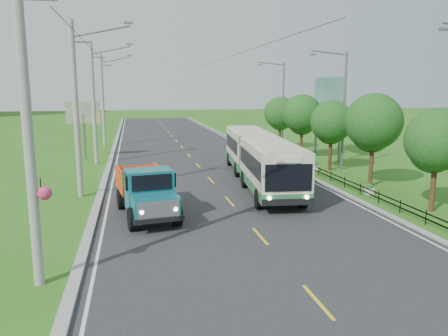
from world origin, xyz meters
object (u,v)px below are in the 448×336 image
object	(u,v)px
tree_fourth	(331,124)
planter_near	(369,190)
billboard_left	(83,116)
tree_second	(436,143)
planter_mid	(315,167)
bus	(259,155)
streetlight_far	(282,102)
tree_back	(280,115)
pole_mid	(94,103)
billboard_right	(329,99)
pole_nearest	(30,132)
pole_far	(103,100)
dump_truck	(146,188)
tree_fifth	(302,116)
streetlight_mid	(342,107)
pole_near	(77,109)
tree_third	(373,125)
planter_far	(281,153)

from	to	relation	value
tree_fourth	planter_near	distance (m)	8.87
billboard_left	tree_second	bearing A→B (deg)	-48.48
tree_second	planter_mid	world-z (taller)	tree_second
billboard_left	bus	bearing A→B (deg)	-46.77
streetlight_far	bus	world-z (taller)	streetlight_far
tree_second	planter_mid	size ratio (longest dim) A/B	7.91
tree_second	tree_back	size ratio (longest dim) A/B	0.96
pole_mid	billboard_right	distance (m)	20.59
pole_nearest	pole_far	bearing A→B (deg)	90.04
billboard_left	billboard_right	world-z (taller)	billboard_right
pole_mid	planter_mid	size ratio (longest dim) A/B	14.93
tree_fourth	planter_near	world-z (taller)	tree_fourth
billboard_left	billboard_right	distance (m)	22.21
tree_fourth	tree_back	bearing A→B (deg)	90.00
planter_mid	billboard_left	size ratio (longest dim) A/B	0.13
dump_truck	pole_mid	bearing A→B (deg)	93.45
tree_fifth	streetlight_mid	xyz separation A→B (m)	(0.79, -6.14, 1.05)
pole_mid	planter_near	bearing A→B (deg)	-41.65
streetlight_far	planter_mid	xyz separation A→B (m)	(-2.04, -14.00, -4.62)
planter_near	planter_mid	size ratio (longest dim) A/B	1.00
planter_near	bus	distance (m)	7.43
pole_near	planter_mid	xyz separation A→B (m)	(16.86, 5.00, -4.81)
tree_second	billboard_left	xyz separation A→B (m)	(-19.36, 21.86, 0.35)
streetlight_far	dump_truck	bearing A→B (deg)	-122.61
pole_near	tree_fifth	distance (m)	21.31
pole_near	tree_second	xyz separation A→B (m)	(18.12, -6.86, -1.57)
pole_nearest	pole_mid	xyz separation A→B (m)	(-0.02, 24.00, 0.16)
tree_fourth	billboard_right	xyz separation A→B (m)	(2.44, 5.86, 1.76)
pole_nearest	tree_second	world-z (taller)	pole_nearest
tree_fourth	tree_second	bearing A→B (deg)	-90.00
pole_far	tree_third	xyz separation A→B (m)	(18.12, -24.86, -1.11)
streetlight_mid	bus	xyz separation A→B (m)	(-7.61, -3.34, -3.02)
pole_far	tree_second	size ratio (longest dim) A/B	1.89
pole_far	billboard_left	distance (m)	9.17
pole_nearest	bus	distance (m)	17.98
pole_nearest	streetlight_mid	distance (m)	25.41
billboard_left	bus	distance (m)	18.41
tree_second	tree_fourth	world-z (taller)	tree_fourth
pole_far	tree_third	bearing A→B (deg)	-53.91
pole_nearest	tree_second	bearing A→B (deg)	15.86
tree_third	billboard_right	xyz separation A→B (m)	(2.44, 11.86, 1.36)
tree_fourth	billboard_right	distance (m)	6.59
planter_far	billboard_left	xyz separation A→B (m)	(-18.10, 2.00, 3.58)
tree_fifth	billboard_left	xyz separation A→B (m)	(-19.36, 3.86, 0.01)
pole_near	tree_fourth	xyz separation A→B (m)	(18.12, 5.14, -1.51)
bus	billboard_left	bearing A→B (deg)	139.19
tree_fifth	pole_far	bearing A→B (deg)	144.64
streetlight_mid	tree_fifth	bearing A→B (deg)	97.29
pole_mid	streetlight_far	size ratio (longest dim) A/B	1.10
pole_nearest	dump_truck	bearing A→B (deg)	63.15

